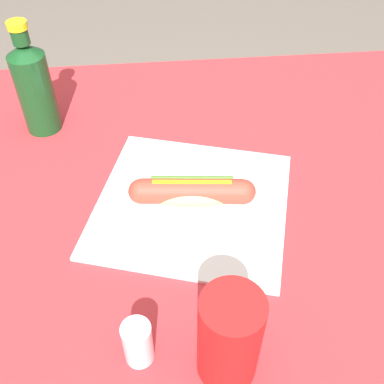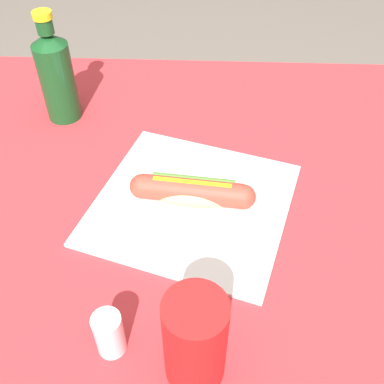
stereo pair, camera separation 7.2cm
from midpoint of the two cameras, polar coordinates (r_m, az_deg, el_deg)
dining_table at (r=0.85m, az=5.24°, el=-8.05°), size 1.09×0.94×0.76m
paper_wrapper at (r=0.74m, az=2.79°, el=-1.61°), size 0.37×0.37×0.01m
hot_dog at (r=0.72m, az=2.87°, el=-0.10°), size 0.20×0.06×0.05m
soda_bottle at (r=0.91m, az=-14.35°, el=13.87°), size 0.07×0.07×0.21m
drinking_cup at (r=0.53m, az=4.49°, el=-18.21°), size 0.07×0.07×0.14m
salt_shaker at (r=0.58m, az=-6.62°, el=-17.36°), size 0.04×0.04×0.07m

